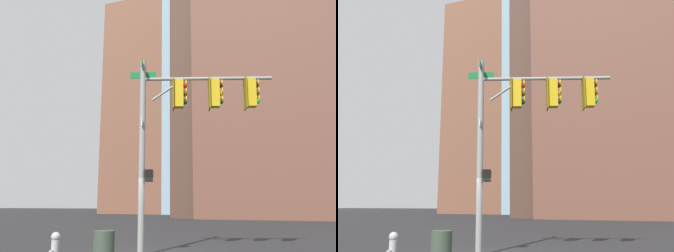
% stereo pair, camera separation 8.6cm
% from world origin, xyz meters
% --- Properties ---
extents(signal_pole_assembly, '(2.03, 4.84, 6.75)m').
position_xyz_m(signal_pole_assembly, '(-0.07, 1.35, 4.75)').
color(signal_pole_assembly, gray).
rests_on(signal_pole_assembly, ground_plane).
extents(fire_hydrant, '(0.34, 0.26, 0.87)m').
position_xyz_m(fire_hydrant, '(2.87, -1.66, 0.47)').
color(fire_hydrant, '#B2B2B7').
rests_on(fire_hydrant, ground_plane).
extents(litter_bin, '(0.56, 0.56, 0.95)m').
position_xyz_m(litter_bin, '(2.94, -0.06, 0.47)').
color(litter_bin, '#384738').
rests_on(litter_bin, ground_plane).
extents(building_brick_nearside, '(22.66, 21.71, 49.54)m').
position_xyz_m(building_brick_nearside, '(-39.74, 1.29, 24.77)').
color(building_brick_nearside, '#4C3328').
rests_on(building_brick_nearside, ground_plane).
extents(building_brick_midblock, '(16.39, 19.58, 46.71)m').
position_xyz_m(building_brick_midblock, '(-35.15, 3.46, 23.35)').
color(building_brick_midblock, brown).
rests_on(building_brick_midblock, ground_plane).
extents(building_glass_tower, '(32.25, 28.93, 74.12)m').
position_xyz_m(building_glass_tower, '(-57.27, -1.12, 37.06)').
color(building_glass_tower, '#8CB2C6').
rests_on(building_glass_tower, ground_plane).
extents(building_brick_farside, '(20.20, 14.03, 37.81)m').
position_xyz_m(building_brick_farside, '(-51.46, -19.99, 18.91)').
color(building_brick_farside, brown).
rests_on(building_brick_farside, ground_plane).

